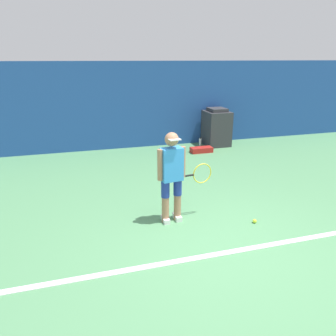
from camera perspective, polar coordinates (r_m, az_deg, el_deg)
ground_plane at (r=4.97m, az=9.63°, el=-13.17°), size 24.00×24.00×0.00m
back_wall at (r=9.91m, az=-5.13°, el=10.81°), size 24.00×0.10×2.52m
court_baseline at (r=4.82m, az=10.64°, el=-14.21°), size 21.60×0.10×0.01m
tennis_player at (r=5.25m, az=0.80°, el=-1.02°), size 0.98×0.31×1.51m
tennis_ball at (r=5.67m, az=14.85°, el=-8.92°), size 0.07×0.07×0.07m
covered_chair at (r=10.29m, az=8.43°, el=6.98°), size 0.71×0.79×1.15m
equipment_bag at (r=9.52m, az=5.84°, el=3.17°), size 0.63×0.29×0.15m
water_bottle at (r=10.25m, az=5.63°, el=4.56°), size 0.08×0.08×0.25m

